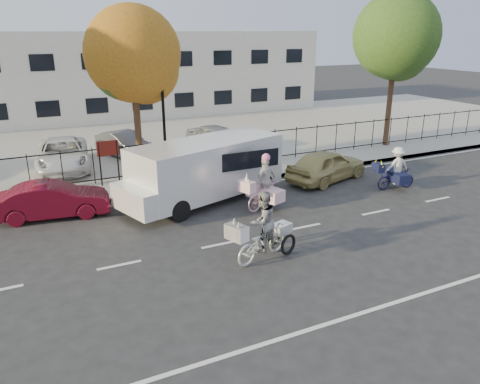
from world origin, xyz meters
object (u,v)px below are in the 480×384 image
white_van (205,168)px  lot_car_c (125,144)px  bull_bike (396,172)px  lot_car_b (63,154)px  zebra_trike (262,233)px  red_sedan (53,200)px  lot_car_d (218,139)px  gold_sedan (327,165)px  unicorn_bike (265,189)px  lamppost (163,107)px

white_van → lot_car_c: white_van is taller
bull_bike → lot_car_b: bull_bike is taller
white_van → lot_car_c: size_ratio=1.85×
zebra_trike → white_van: size_ratio=0.34×
red_sedan → lot_car_d: bearing=-49.5°
bull_bike → gold_sedan: size_ratio=0.48×
bull_bike → lot_car_b: bearing=63.8°
lot_car_d → white_van: bearing=-131.9°
lot_car_b → lot_car_c: (2.97, 0.92, -0.06)m
bull_bike → lot_car_b: 14.38m
lot_car_d → unicorn_bike: bearing=-115.4°
bull_bike → unicorn_bike: bearing=96.2°
lamppost → lot_car_d: bearing=38.2°
zebra_trike → unicorn_bike: (1.92, 3.35, -0.01)m
zebra_trike → bull_bike: 8.31m
unicorn_bike → white_van: white_van is taller
lamppost → lot_car_c: lamppost is taller
bull_bike → lot_car_b: (-11.71, 8.34, 0.13)m
white_van → bull_bike: bearing=-33.3°
red_sedan → zebra_trike: bearing=-131.0°
red_sedan → gold_sedan: (10.80, -0.70, 0.06)m
unicorn_bike → gold_sedan: 4.34m
gold_sedan → lot_car_d: size_ratio=0.97×
red_sedan → gold_sedan: gold_sedan is taller
red_sedan → lot_car_c: 7.57m
gold_sedan → white_van: bearing=73.0°
unicorn_bike → red_sedan: bearing=50.6°
bull_bike → lot_car_d: (-4.29, 7.96, 0.16)m
unicorn_bike → lot_car_d: size_ratio=0.50×
unicorn_bike → lot_car_d: 7.79m
lamppost → bull_bike: lamppost is taller
red_sedan → lot_car_b: 5.64m
white_van → lot_car_c: 7.31m
zebra_trike → unicorn_bike: 3.86m
white_van → lot_car_b: white_van is taller
gold_sedan → unicorn_bike: bearing=97.2°
lot_car_b → lot_car_c: lot_car_b is taller
zebra_trike → gold_sedan: 7.80m
bull_bike → red_sedan: bearing=86.8°
lamppost → zebra_trike: size_ratio=1.88×
red_sedan → white_van: bearing=-88.7°
lamppost → lot_car_d: size_ratio=1.06×
lot_car_b → lot_car_c: bearing=22.8°
unicorn_bike → lot_car_b: unicorn_bike is taller
lot_car_b → zebra_trike: bearing=-65.1°
unicorn_bike → bull_bike: bearing=-112.6°
lamppost → zebra_trike: 8.46m
red_sedan → lot_car_d: 9.84m
gold_sedan → lot_car_c: lot_car_c is taller
bull_bike → lot_car_d: size_ratio=0.46×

